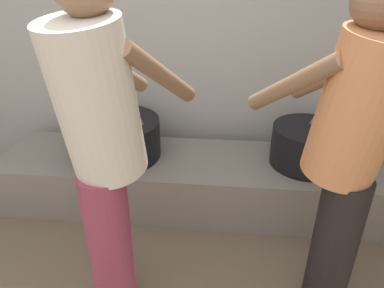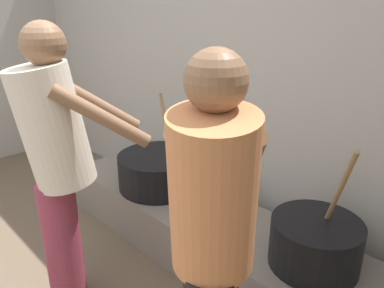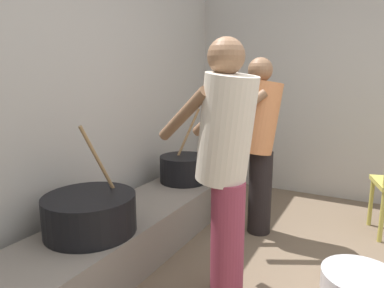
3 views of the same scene
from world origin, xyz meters
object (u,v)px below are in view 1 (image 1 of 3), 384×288
cooking_pot_main (308,146)px  cook_in_cream_shirt (102,142)px  cook_in_orange_shirt (350,148)px  cooking_pot_secondary (115,138)px

cooking_pot_main → cook_in_cream_shirt: (-1.01, -0.85, 0.41)m
cook_in_cream_shirt → cook_in_orange_shirt: (0.98, 0.11, -0.03)m
cooking_pot_secondary → cook_in_cream_shirt: cook_in_cream_shirt is taller
cooking_pot_secondary → cooking_pot_main: bearing=0.5°
cooking_pot_main → cook_in_orange_shirt: bearing=-92.3°
cooking_pot_main → cooking_pot_secondary: 1.25m
cooking_pot_main → cook_in_orange_shirt: size_ratio=0.47×
cook_in_cream_shirt → cook_in_orange_shirt: 0.99m
cooking_pot_secondary → cook_in_cream_shirt: 0.97m
cooking_pot_main → cook_in_orange_shirt: 0.84m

